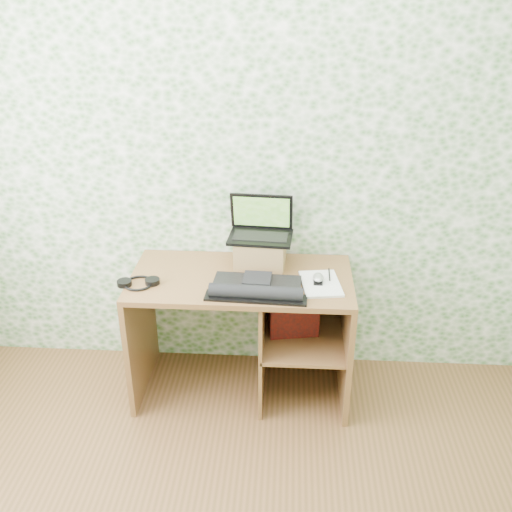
# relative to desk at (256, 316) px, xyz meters

# --- Properties ---
(wall_back) EXTENTS (3.50, 0.00, 3.50)m
(wall_back) POSITION_rel_desk_xyz_m (-0.08, 0.28, 0.82)
(wall_back) COLOR white
(wall_back) RESTS_ON ground
(desk) EXTENTS (1.20, 0.60, 0.75)m
(desk) POSITION_rel_desk_xyz_m (0.00, 0.00, 0.00)
(desk) COLOR brown
(desk) RESTS_ON floor
(riser) EXTENTS (0.29, 0.25, 0.16)m
(riser) POSITION_rel_desk_xyz_m (0.02, 0.12, 0.35)
(riser) COLOR olive
(riser) RESTS_ON desk
(laptop) EXTENTS (0.36, 0.27, 0.23)m
(laptop) POSITION_rel_desk_xyz_m (0.02, 0.15, 0.49)
(laptop) COLOR black
(laptop) RESTS_ON riser
(keyboard) EXTENTS (0.52, 0.28, 0.07)m
(keyboard) POSITION_rel_desk_xyz_m (0.02, -0.19, 0.29)
(keyboard) COLOR black
(keyboard) RESTS_ON desk
(headphones) EXTENTS (0.22, 0.19, 0.03)m
(headphones) POSITION_rel_desk_xyz_m (-0.61, -0.14, 0.28)
(headphones) COLOR black
(headphones) RESTS_ON desk
(notepad) EXTENTS (0.23, 0.30, 0.01)m
(notepad) POSITION_rel_desk_xyz_m (0.35, -0.09, 0.28)
(notepad) COLOR silver
(notepad) RESTS_ON desk
(mouse) EXTENTS (0.06, 0.09, 0.03)m
(mouse) POSITION_rel_desk_xyz_m (0.33, -0.08, 0.30)
(mouse) COLOR #B4B4B7
(mouse) RESTS_ON notepad
(pen) EXTENTS (0.01, 0.13, 0.01)m
(pen) POSITION_rel_desk_xyz_m (0.40, -0.00, 0.29)
(pen) COLOR black
(pen) RESTS_ON notepad
(red_box) EXTENTS (0.28, 0.13, 0.33)m
(red_box) POSITION_rel_desk_xyz_m (0.21, -0.03, 0.07)
(red_box) COLOR maroon
(red_box) RESTS_ON desk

